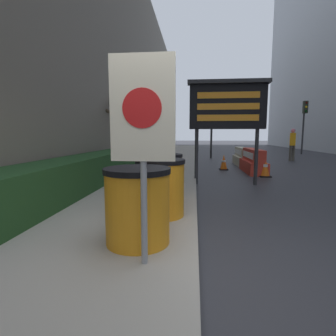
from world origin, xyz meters
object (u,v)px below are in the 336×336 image
object	(u,v)px
barrel_drum_middle	(160,187)
warning_sign	(143,124)
barrel_drum_foreground	(138,205)
message_board	(227,107)
traffic_light_far_side	(304,116)
pedestrian_worker	(292,142)
traffic_cone_near	(265,167)
jersey_barrier_cream	(242,157)
traffic_light_near_curb	(212,109)
jersey_barrier_red_striped	(253,162)
traffic_cone_mid	(224,162)
barrel_drum_back	(163,176)

from	to	relation	value
barrel_drum_middle	warning_sign	distance (m)	1.77
barrel_drum_foreground	message_board	xyz separation A→B (m)	(1.51, 4.52, 1.54)
warning_sign	traffic_light_far_side	size ratio (longest dim) A/B	0.52
warning_sign	pedestrian_worker	distance (m)	13.28
traffic_cone_near	pedestrian_worker	bearing A→B (deg)	63.22
jersey_barrier_cream	traffic_cone_near	size ratio (longest dim) A/B	3.06
traffic_cone_near	traffic_light_near_curb	xyz separation A→B (m)	(-1.35, 6.69, 2.55)
barrel_drum_foreground	message_board	size ratio (longest dim) A/B	0.30
jersey_barrier_cream	traffic_light_near_curb	world-z (taller)	traffic_light_near_curb
warning_sign	jersey_barrier_cream	world-z (taller)	warning_sign
message_board	jersey_barrier_red_striped	world-z (taller)	message_board
traffic_light_far_side	traffic_cone_mid	bearing A→B (deg)	-125.66
traffic_cone_mid	barrel_drum_middle	bearing A→B (deg)	-104.23
warning_sign	jersey_barrier_red_striped	bearing A→B (deg)	70.84
traffic_cone_mid	pedestrian_worker	bearing A→B (deg)	44.60
warning_sign	traffic_cone_near	distance (m)	7.18
warning_sign	traffic_light_near_curb	distance (m)	13.35
barrel_drum_foreground	jersey_barrier_cream	xyz separation A→B (m)	(2.80, 9.41, -0.24)
warning_sign	barrel_drum_middle	bearing A→B (deg)	91.73
jersey_barrier_red_striped	traffic_light_near_curb	distance (m)	6.27
traffic_light_near_curb	warning_sign	bearing A→B (deg)	-96.25
jersey_barrier_cream	barrel_drum_middle	bearing A→B (deg)	-107.73
traffic_cone_near	pedestrian_worker	world-z (taller)	pedestrian_worker
message_board	traffic_cone_mid	world-z (taller)	message_board
barrel_drum_back	traffic_light_far_side	world-z (taller)	traffic_light_far_side
pedestrian_worker	message_board	bearing A→B (deg)	165.73
barrel_drum_back	traffic_light_near_curb	distance (m)	10.98
warning_sign	traffic_light_far_side	xyz separation A→B (m)	(8.13, 17.20, 1.22)
jersey_barrier_cream	traffic_light_near_curb	bearing A→B (deg)	109.78
warning_sign	traffic_cone_near	bearing A→B (deg)	66.77
barrel_drum_middle	warning_sign	bearing A→B (deg)	-88.27
barrel_drum_foreground	warning_sign	xyz separation A→B (m)	(0.17, -0.50, 0.89)
traffic_light_far_side	jersey_barrier_cream	bearing A→B (deg)	-127.03
jersey_barrier_red_striped	traffic_cone_mid	distance (m)	1.15
warning_sign	message_board	bearing A→B (deg)	75.06
traffic_light_far_side	traffic_light_near_curb	bearing A→B (deg)	-149.12
traffic_light_far_side	pedestrian_worker	distance (m)	6.00
pedestrian_worker	barrel_drum_middle	bearing A→B (deg)	168.70
jersey_barrier_cream	traffic_cone_near	world-z (taller)	jersey_barrier_cream
barrel_drum_back	jersey_barrier_red_striped	xyz separation A→B (m)	(2.76, 4.99, -0.21)
warning_sign	barrel_drum_foreground	bearing A→B (deg)	108.60
traffic_light_near_curb	traffic_light_far_side	size ratio (longest dim) A/B	1.06
warning_sign	jersey_barrier_red_striped	size ratio (longest dim) A/B	0.87
traffic_light_far_side	pedestrian_worker	bearing A→B (deg)	-116.25
traffic_cone_mid	pedestrian_worker	distance (m)	5.60
traffic_cone_near	traffic_light_near_curb	distance (m)	7.29
traffic_light_near_curb	jersey_barrier_cream	bearing A→B (deg)	-70.22
barrel_drum_middle	barrel_drum_back	xyz separation A→B (m)	(-0.09, 1.04, 0.00)
barrel_drum_foreground	jersey_barrier_red_striped	size ratio (longest dim) A/B	0.39
pedestrian_worker	traffic_cone_mid	bearing A→B (deg)	151.50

